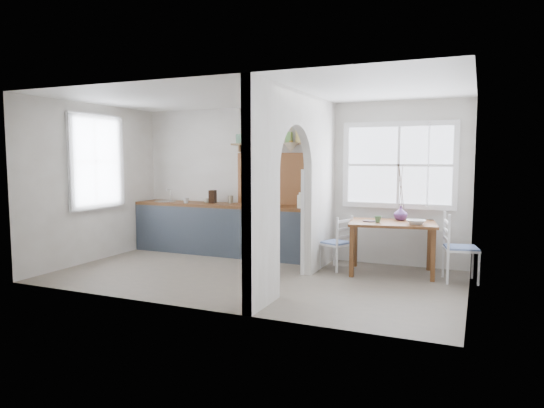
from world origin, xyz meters
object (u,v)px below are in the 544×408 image
at_px(chair_left, 336,242).
at_px(kettle, 302,200).
at_px(vase, 401,213).
at_px(dining_table, 392,248).
at_px(chair_right, 461,247).

bearing_deg(chair_left, kettle, -88.20).
height_order(chair_left, vase, vase).
bearing_deg(dining_table, chair_left, 174.63).
xyz_separation_m(chair_left, vase, (0.92, 0.32, 0.46)).
bearing_deg(chair_left, dining_table, 118.69).
height_order(dining_table, vase, vase).
bearing_deg(chair_right, vase, 56.38).
bearing_deg(vase, kettle, -178.35).
distance_m(kettle, vase, 1.58).
height_order(chair_left, chair_right, chair_right).
relative_size(dining_table, kettle, 4.88).
bearing_deg(dining_table, chair_right, -15.08).
bearing_deg(kettle, vase, -10.47).
height_order(chair_right, vase, vase).
xyz_separation_m(chair_right, vase, (-0.88, 0.34, 0.40)).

